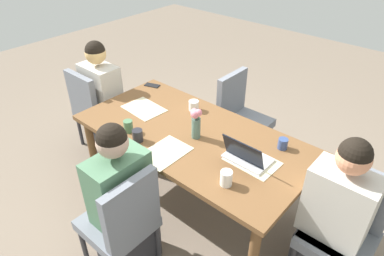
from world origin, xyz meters
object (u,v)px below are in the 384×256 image
at_px(coffee_mug_near_right, 226,178).
at_px(person_head_right_left_mid, 332,223).
at_px(coffee_mug_centre_right, 138,136).
at_px(dining_table, 192,141).
at_px(chair_head_right_left_mid, 344,224).
at_px(flower_vase, 196,121).
at_px(chair_head_left_left_far, 95,107).
at_px(laptop_head_right_left_mid, 246,156).
at_px(phone_black, 152,85).
at_px(coffee_mug_far_left, 128,126).
at_px(person_near_left_near, 122,206).
at_px(coffee_mug_near_left, 283,144).
at_px(chair_near_left_near, 123,220).
at_px(coffee_mug_centre_left, 194,106).
at_px(person_head_left_left_far, 104,104).
at_px(chair_far_right_near, 240,114).

bearing_deg(coffee_mug_near_right, person_head_right_left_mid, 28.21).
bearing_deg(coffee_mug_centre_right, dining_table, 54.98).
height_order(chair_head_right_left_mid, flower_vase, flower_vase).
bearing_deg(person_head_right_left_mid, coffee_mug_centre_right, -164.79).
distance_m(chair_head_left_left_far, laptop_head_right_left_mid, 1.83).
distance_m(flower_vase, phone_black, 1.01).
distance_m(coffee_mug_far_left, phone_black, 0.83).
xyz_separation_m(person_near_left_near, person_head_right_left_mid, (1.14, 0.80, 0.00)).
bearing_deg(coffee_mug_near_left, chair_head_right_left_mid, -17.28).
height_order(chair_near_left_near, phone_black, chair_near_left_near).
bearing_deg(coffee_mug_centre_right, laptop_head_right_left_mid, 24.12).
distance_m(chair_near_left_near, laptop_head_right_left_mid, 0.95).
height_order(coffee_mug_near_right, coffee_mug_centre_left, coffee_mug_near_right).
relative_size(chair_head_left_left_far, coffee_mug_near_right, 8.46).
bearing_deg(phone_black, person_head_right_left_mid, -27.89).
height_order(dining_table, phone_black, phone_black).
xyz_separation_m(person_head_left_left_far, phone_black, (0.37, 0.35, 0.20)).
bearing_deg(coffee_mug_near_left, coffee_mug_near_right, -98.02).
bearing_deg(laptop_head_right_left_mid, coffee_mug_far_left, -161.55).
distance_m(chair_head_left_left_far, chair_far_right_near, 1.49).
relative_size(laptop_head_right_left_mid, coffee_mug_near_right, 3.01).
height_order(chair_head_left_left_far, laptop_head_right_left_mid, laptop_head_right_left_mid).
xyz_separation_m(flower_vase, coffee_mug_near_right, (0.50, -0.28, -0.10)).
distance_m(chair_head_left_left_far, coffee_mug_near_right, 1.88).
relative_size(dining_table, chair_near_left_near, 2.13).
xyz_separation_m(coffee_mug_centre_left, coffee_mug_centre_right, (-0.02, -0.64, 0.00)).
height_order(coffee_mug_near_left, coffee_mug_far_left, coffee_mug_far_left).
distance_m(dining_table, chair_far_right_near, 0.84).
relative_size(coffee_mug_near_right, phone_black, 0.71).
height_order(chair_head_left_left_far, person_head_left_left_far, person_head_left_left_far).
relative_size(person_near_left_near, coffee_mug_far_left, 11.92).
xyz_separation_m(chair_head_left_left_far, coffee_mug_near_left, (1.93, 0.35, 0.27)).
height_order(person_head_left_left_far, coffee_mug_near_left, person_head_left_left_far).
bearing_deg(person_near_left_near, coffee_mug_centre_left, 104.24).
bearing_deg(chair_near_left_near, chair_head_left_left_far, 151.17).
bearing_deg(phone_black, coffee_mug_centre_right, -68.37).
distance_m(person_near_left_near, chair_head_left_left_far, 1.50).
bearing_deg(person_head_right_left_mid, coffee_mug_centre_left, 169.95).
bearing_deg(coffee_mug_far_left, coffee_mug_near_left, 30.46).
distance_m(dining_table, person_head_right_left_mid, 1.19).
xyz_separation_m(laptop_head_right_left_mid, coffee_mug_far_left, (-0.92, -0.31, 0.01)).
bearing_deg(dining_table, chair_head_left_left_far, -177.41).
distance_m(laptop_head_right_left_mid, coffee_mug_near_left, 0.33).
relative_size(coffee_mug_near_left, coffee_mug_near_right, 0.79).
bearing_deg(coffee_mug_centre_left, laptop_head_right_left_mid, -21.38).
height_order(dining_table, laptop_head_right_left_mid, laptop_head_right_left_mid).
height_order(laptop_head_right_left_mid, coffee_mug_centre_left, laptop_head_right_left_mid).
relative_size(chair_near_left_near, person_head_right_left_mid, 0.75).
height_order(chair_far_right_near, coffee_mug_far_left, chair_far_right_near).
distance_m(chair_head_right_left_mid, chair_head_left_left_far, 2.53).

